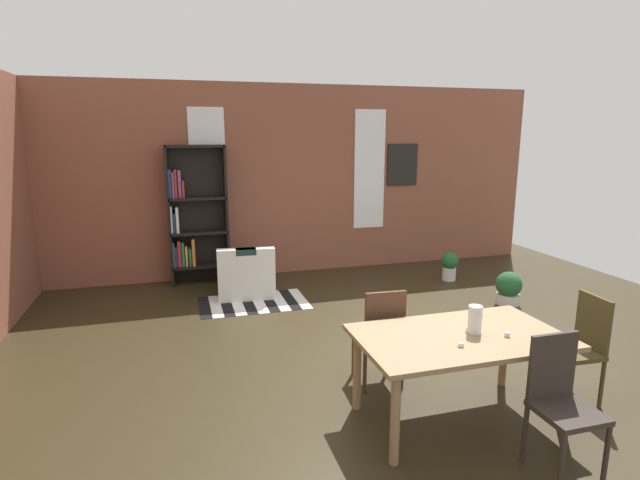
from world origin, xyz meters
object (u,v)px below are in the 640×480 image
dining_table (459,345)px  bookshelf_tall (193,217)px  armchair_white (246,276)px  dining_chair_near_right (561,399)px  potted_plant_corner (449,265)px  potted_plant_by_shelf (509,288)px  vase_on_table (475,320)px  dining_chair_head_right (580,344)px  dining_chair_far_left (381,334)px

dining_table → bookshelf_tall: bookshelf_tall is taller
dining_table → armchair_white: armchair_white is taller
dining_chair_near_right → potted_plant_corner: dining_chair_near_right is taller
dining_chair_near_right → potted_plant_by_shelf: dining_chair_near_right is taller
dining_chair_near_right → potted_plant_corner: 4.60m
vase_on_table → bookshelf_tall: bookshelf_tall is taller
potted_plant_by_shelf → dining_chair_head_right: bearing=-113.9°
bookshelf_tall → potted_plant_by_shelf: bearing=-29.1°
potted_plant_by_shelf → potted_plant_corner: 1.27m
dining_table → bookshelf_tall: size_ratio=0.77×
dining_chair_far_left → armchair_white: bearing=105.1°
vase_on_table → dining_chair_near_right: bearing=-71.0°
vase_on_table → dining_chair_head_right: (1.07, -0.00, -0.35)m
potted_plant_corner → dining_chair_far_left: bearing=-130.3°
dining_chair_near_right → dining_table: bearing=117.7°
potted_plant_corner → dining_chair_head_right: bearing=-103.3°
dining_chair_near_right → potted_plant_by_shelf: (1.85, 3.02, -0.28)m
dining_chair_near_right → armchair_white: bearing=109.4°
dining_table → potted_plant_corner: size_ratio=3.58×
dining_chair_near_right → dining_chair_head_right: bearing=40.4°
bookshelf_tall → armchair_white: (0.67, -0.84, -0.78)m
dining_chair_near_right → dining_chair_far_left: size_ratio=1.00×
armchair_white → potted_plant_by_shelf: armchair_white is taller
dining_chair_head_right → armchair_white: 4.47m
vase_on_table → dining_chair_far_left: (-0.50, 0.71, -0.35)m
dining_table → dining_chair_near_right: dining_chair_near_right is taller
dining_table → bookshelf_tall: bearing=112.1°
vase_on_table → armchair_white: size_ratio=0.27×
bookshelf_tall → potted_plant_corner: bookshelf_tall is taller
dining_table → armchair_white: (-1.20, 3.76, -0.38)m
armchair_white → dining_chair_far_left: bearing=-74.9°
dining_table → potted_plant_corner: dining_table is taller
dining_table → dining_chair_head_right: bearing=-0.2°
bookshelf_tall → armchair_white: bearing=-51.3°
dining_chair_near_right → dining_chair_far_left: (-0.75, 1.42, 0.00)m
dining_table → potted_plant_by_shelf: dining_table is taller
potted_plant_corner → dining_table: bearing=-119.8°
potted_plant_corner → armchair_white: bearing=176.6°
armchair_white → vase_on_table: bearing=-70.6°
vase_on_table → bookshelf_tall: 5.02m
dining_chair_near_right → dining_chair_far_left: bearing=117.9°
dining_chair_head_right → dining_chair_near_right: bearing=-139.6°
bookshelf_tall → potted_plant_corner: bearing=-14.7°
dining_chair_far_left → dining_chair_head_right: same height
dining_chair_head_right → bookshelf_tall: bearing=123.7°
dining_chair_head_right → dining_chair_far_left: bearing=155.7°
vase_on_table → dining_chair_near_right: size_ratio=0.24×
armchair_white → potted_plant_corner: size_ratio=1.86×
dining_chair_far_left → dining_chair_head_right: 1.73m
vase_on_table → dining_chair_far_left: size_ratio=0.24×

